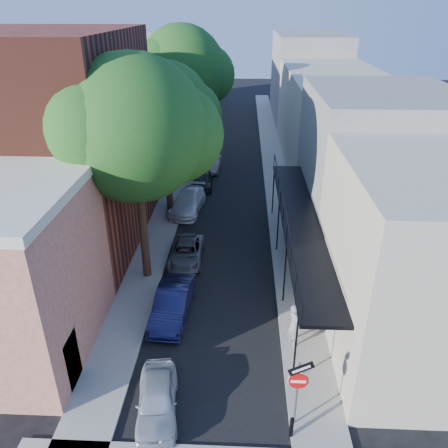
# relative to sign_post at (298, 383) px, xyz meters

# --- Properties ---
(ground) EXTENTS (160.00, 160.00, 0.00)m
(ground) POSITION_rel_sign_post_xyz_m (-3.16, -0.97, -2.04)
(ground) COLOR black
(ground) RESTS_ON ground
(road_surface) EXTENTS (6.00, 64.00, 0.01)m
(road_surface) POSITION_rel_sign_post_xyz_m (-3.16, 29.03, -2.03)
(road_surface) COLOR black
(road_surface) RESTS_ON ground
(sidewalk_left) EXTENTS (2.00, 64.00, 0.12)m
(sidewalk_left) POSITION_rel_sign_post_xyz_m (-7.16, 29.03, -1.98)
(sidewalk_left) COLOR gray
(sidewalk_left) RESTS_ON ground
(sidewalk_right) EXTENTS (2.00, 64.00, 0.12)m
(sidewalk_right) POSITION_rel_sign_post_xyz_m (0.84, 29.03, -1.98)
(sidewalk_right) COLOR gray
(sidewalk_right) RESTS_ON ground
(buildings_left) EXTENTS (10.10, 59.10, 12.00)m
(buildings_left) POSITION_rel_sign_post_xyz_m (-12.46, 27.79, 2.90)
(buildings_left) COLOR tan
(buildings_left) RESTS_ON ground
(buildings_right) EXTENTS (9.80, 55.00, 10.00)m
(buildings_right) POSITION_rel_sign_post_xyz_m (5.83, 28.51, 2.39)
(buildings_right) COLOR #B4AF94
(buildings_right) RESTS_ON ground
(sign_post) EXTENTS (0.89, 0.17, 2.99)m
(sign_post) POSITION_rel_sign_post_xyz_m (0.00, 0.00, 0.00)
(sign_post) COLOR #595B60
(sign_post) RESTS_ON ground
(bollard) EXTENTS (0.14, 0.14, 0.80)m
(bollard) POSITION_rel_sign_post_xyz_m (-0.16, -0.47, -1.52)
(bollard) COLOR black
(bollard) RESTS_ON sidewalk_right
(oak_near) EXTENTS (7.48, 6.80, 11.42)m
(oak_near) POSITION_rel_sign_post_xyz_m (-6.53, 9.29, 5.84)
(oak_near) COLOR black
(oak_near) RESTS_ON ground
(oak_mid) EXTENTS (6.60, 6.00, 10.20)m
(oak_mid) POSITION_rel_sign_post_xyz_m (-6.58, 17.26, 5.02)
(oak_mid) COLOR black
(oak_mid) RESTS_ON ground
(oak_far) EXTENTS (7.70, 7.00, 11.90)m
(oak_far) POSITION_rel_sign_post_xyz_m (-6.51, 26.30, 6.22)
(oak_far) COLOR black
(oak_far) RESTS_ON ground
(parked_car_a) EXTENTS (1.88, 3.68, 1.20)m
(parked_car_a) POSITION_rel_sign_post_xyz_m (-4.83, 0.41, -1.44)
(parked_car_a) COLOR #9EA6AF
(parked_car_a) RESTS_ON ground
(parked_car_b) EXTENTS (1.70, 4.31, 1.40)m
(parked_car_b) POSITION_rel_sign_post_xyz_m (-5.09, 5.79, -1.34)
(parked_car_b) COLOR #13153B
(parked_car_b) RESTS_ON ground
(parked_car_c) EXTENTS (1.84, 4.00, 1.11)m
(parked_car_c) POSITION_rel_sign_post_xyz_m (-5.04, 10.69, -1.48)
(parked_car_c) COLOR #585A60
(parked_car_c) RESTS_ON ground
(parked_car_d) EXTENTS (2.41, 4.94, 1.38)m
(parked_car_d) POSITION_rel_sign_post_xyz_m (-5.76, 17.42, -1.34)
(parked_car_d) COLOR white
(parked_car_d) RESTS_ON ground
(parked_car_e) EXTENTS (1.71, 3.78, 1.26)m
(parked_car_e) POSITION_rel_sign_post_xyz_m (-5.12, 21.95, -1.41)
(parked_car_e) COLOR black
(parked_car_e) RESTS_ON ground
(parked_car_f) EXTENTS (1.37, 3.59, 1.17)m
(parked_car_f) POSITION_rel_sign_post_xyz_m (-4.56, 25.93, -1.45)
(parked_car_f) COLOR slate
(parked_car_f) RESTS_ON ground
(pedestrian) EXTENTS (0.73, 0.86, 2.00)m
(pedestrian) POSITION_rel_sign_post_xyz_m (0.33, 4.05, -0.91)
(pedestrian) COLOR gray
(pedestrian) RESTS_ON sidewalk_right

